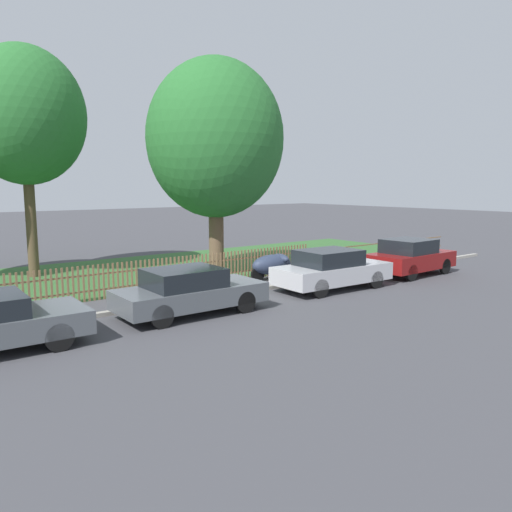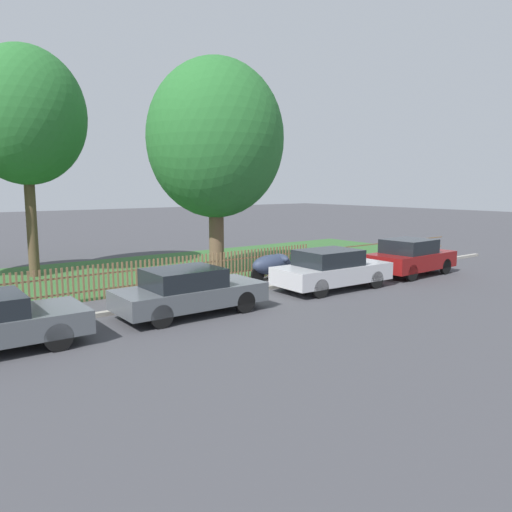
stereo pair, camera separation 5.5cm
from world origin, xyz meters
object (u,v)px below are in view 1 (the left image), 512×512
Objects in this scene: parked_car_black_saloon at (189,291)px; parked_car_red_compact at (410,257)px; tree_behind_motorcycle at (24,116)px; covered_motorcycle at (273,264)px; tree_mid_park at (215,139)px; parked_car_navy_estate at (331,269)px.

parked_car_red_compact reaches higher than parked_car_black_saloon.
tree_behind_motorcycle is at bearing 141.99° from parked_car_red_compact.
covered_motorcycle is 0.22× the size of tree_mid_park.
parked_car_black_saloon is at bearing -178.04° from parked_car_navy_estate.
parked_car_black_saloon is at bearing -148.52° from covered_motorcycle.
parked_car_red_compact is 0.44× the size of tree_behind_motorcycle.
tree_behind_motorcycle reaches higher than parked_car_navy_estate.
parked_car_red_compact is at bearing 0.72° from parked_car_black_saloon.
parked_car_navy_estate is (5.61, -0.01, 0.03)m from parked_car_black_saloon.
tree_mid_park is at bearing 110.10° from parked_car_navy_estate.
tree_mid_park is (-1.57, 4.83, 4.63)m from parked_car_navy_estate.
tree_behind_motorcycle reaches higher than parked_car_red_compact.
tree_mid_park reaches higher than parked_car_black_saloon.
parked_car_black_saloon is 1.08× the size of parked_car_red_compact.
tree_behind_motorcycle is at bearing 132.65° from parked_car_navy_estate.
parked_car_black_saloon is at bearing -77.60° from tree_behind_motorcycle.
parked_car_navy_estate reaches higher than covered_motorcycle.
covered_motorcycle is 0.21× the size of tree_behind_motorcycle.
tree_behind_motorcycle is (-12.07, 8.76, 5.42)m from parked_car_red_compact.
parked_car_navy_estate is at bearing 178.57° from parked_car_red_compact.
parked_car_navy_estate is 2.33× the size of covered_motorcycle.
parked_car_navy_estate reaches higher than parked_car_black_saloon.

